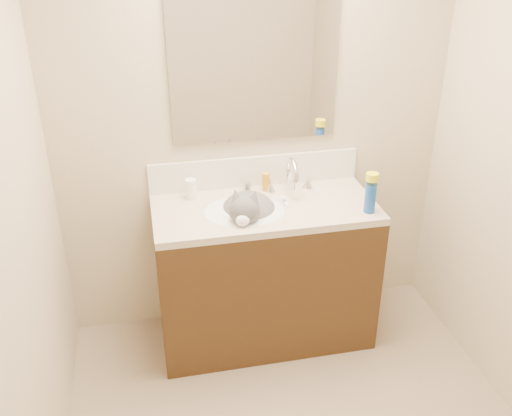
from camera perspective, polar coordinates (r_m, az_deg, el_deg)
name	(u,v)px	position (r m, az deg, el deg)	size (l,w,h in m)	color
room_shell	(331,170)	(1.93, 7.50, 3.76)	(2.24, 2.54, 2.52)	#BFAE8E
vanity_cabinet	(264,276)	(3.28, 0.85, -6.80)	(1.20, 0.55, 0.82)	#38220F
counter_slab	(265,209)	(3.06, 0.90, -0.13)	(1.20, 0.55, 0.04)	beige
basin	(244,222)	(3.03, -1.19, -1.45)	(0.45, 0.36, 0.14)	white
faucet	(291,178)	(3.17, 3.54, 3.00)	(0.28, 0.20, 0.21)	silver
cat	(248,213)	(3.03, -0.76, -0.53)	(0.40, 0.46, 0.33)	#504E51
backsplash	(255,171)	(3.24, -0.12, 3.70)	(1.20, 0.02, 0.18)	silver
mirror	(255,67)	(3.05, -0.13, 13.89)	(0.90, 0.02, 0.80)	white
pill_bottle	(191,189)	(3.13, -6.52, 1.91)	(0.06, 0.06, 0.11)	white
pill_label	(191,191)	(3.14, -6.51, 1.70)	(0.05, 0.05, 0.04)	orange
silver_jar	(247,187)	(3.20, -0.90, 2.13)	(0.05, 0.05, 0.06)	#B7B7BC
amber_bottle	(266,182)	(3.20, 1.00, 2.64)	(0.04, 0.04, 0.11)	orange
toothbrush	(285,201)	(3.09, 2.88, 0.69)	(0.01, 0.12, 0.01)	white
toothbrush_head	(285,201)	(3.09, 2.88, 0.74)	(0.01, 0.03, 0.01)	#5D7DC6
spray_can	(370,198)	(3.01, 11.35, 1.00)	(0.06, 0.06, 0.16)	#16479E
spray_cap	(372,177)	(2.96, 11.56, 3.06)	(0.07, 0.07, 0.04)	yellow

